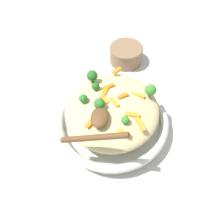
{
  "coord_description": "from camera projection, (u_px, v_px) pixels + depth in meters",
  "views": [
    {
      "loc": [
        -0.32,
        -0.04,
        0.51
      ],
      "look_at": [
        0.0,
        0.0,
        0.07
      ],
      "focal_mm": 35.29,
      "sensor_mm": 36.0,
      "label": 1
    }
  ],
  "objects": [
    {
      "name": "carrot_piece_5",
      "position": [
        132.0,
        115.0,
        0.49
      ],
      "size": [
        0.01,
        0.03,
        0.01
      ],
      "primitive_type": "cube",
      "rotation": [
        0.0,
        0.0,
        4.64
      ],
      "color": "orange",
      "rests_on": "pasta_mound"
    },
    {
      "name": "carrot_piece_7",
      "position": [
        115.0,
        102.0,
        0.51
      ],
      "size": [
        0.03,
        0.03,
        0.01
      ],
      "primitive_type": "cube",
      "rotation": [
        0.0,
        0.0,
        3.85
      ],
      "color": "orange",
      "rests_on": "pasta_mound"
    },
    {
      "name": "broccoli_floret_2",
      "position": [
        100.0,
        104.0,
        0.49
      ],
      "size": [
        0.03,
        0.03,
        0.03
      ],
      "color": "#296820",
      "rests_on": "pasta_mound"
    },
    {
      "name": "ground_plane",
      "position": [
        112.0,
        127.0,
        0.61
      ],
      "size": [
        2.4,
        2.4,
        0.0
      ],
      "primitive_type": "plane",
      "color": "beige"
    },
    {
      "name": "pasta_mound",
      "position": [
        112.0,
        110.0,
        0.54
      ],
      "size": [
        0.24,
        0.23,
        0.07
      ],
      "primitive_type": "ellipsoid",
      "color": "#DBC689",
      "rests_on": "serving_bowl"
    },
    {
      "name": "broccoli_floret_4",
      "position": [
        151.0,
        90.0,
        0.52
      ],
      "size": [
        0.03,
        0.03,
        0.03
      ],
      "color": "#377928",
      "rests_on": "pasta_mound"
    },
    {
      "name": "companion_bowl",
      "position": [
        126.0,
        54.0,
        0.74
      ],
      "size": [
        0.11,
        0.11,
        0.06
      ],
      "color": "#8C6B4C",
      "rests_on": "ground_plane"
    },
    {
      "name": "carrot_piece_1",
      "position": [
        105.0,
        100.0,
        0.51
      ],
      "size": [
        0.03,
        0.02,
        0.01
      ],
      "primitive_type": "cube",
      "rotation": [
        0.0,
        0.0,
        0.64
      ],
      "color": "orange",
      "rests_on": "pasta_mound"
    },
    {
      "name": "serving_bowl",
      "position": [
        112.0,
        121.0,
        0.58
      ],
      "size": [
        0.3,
        0.3,
        0.05
      ],
      "color": "silver",
      "rests_on": "ground_plane"
    },
    {
      "name": "carrot_piece_8",
      "position": [
        138.0,
        95.0,
        0.53
      ],
      "size": [
        0.02,
        0.03,
        0.01
      ],
      "primitive_type": "cube",
      "rotation": [
        0.0,
        0.0,
        4.43
      ],
      "color": "orange",
      "rests_on": "pasta_mound"
    },
    {
      "name": "carrot_piece_6",
      "position": [
        91.0,
        123.0,
        0.48
      ],
      "size": [
        0.03,
        0.02,
        0.01
      ],
      "primitive_type": "cube",
      "rotation": [
        0.0,
        0.0,
        5.71
      ],
      "color": "orange",
      "rests_on": "pasta_mound"
    },
    {
      "name": "broccoli_floret_5",
      "position": [
        83.0,
        99.0,
        0.51
      ],
      "size": [
        0.02,
        0.02,
        0.02
      ],
      "color": "#296820",
      "rests_on": "pasta_mound"
    },
    {
      "name": "broccoli_floret_0",
      "position": [
        92.0,
        76.0,
        0.55
      ],
      "size": [
        0.03,
        0.03,
        0.03
      ],
      "color": "#205B1C",
      "rests_on": "pasta_mound"
    },
    {
      "name": "carrot_piece_10",
      "position": [
        123.0,
        96.0,
        0.52
      ],
      "size": [
        0.02,
        0.03,
        0.01
      ],
      "primitive_type": "cube",
      "rotation": [
        0.0,
        0.0,
        5.34
      ],
      "color": "orange",
      "rests_on": "pasta_mound"
    },
    {
      "name": "carrot_piece_2",
      "position": [
        140.0,
        123.0,
        0.48
      ],
      "size": [
        0.04,
        0.03,
        0.01
      ],
      "primitive_type": "cube",
      "rotation": [
        0.0,
        0.0,
        3.63
      ],
      "color": "orange",
      "rests_on": "pasta_mound"
    },
    {
      "name": "serving_spoon",
      "position": [
        98.0,
        123.0,
        0.46
      ],
      "size": [
        0.1,
        0.14,
        0.07
      ],
      "color": "brown",
      "rests_on": "pasta_mound"
    },
    {
      "name": "carrot_piece_9",
      "position": [
        104.0,
        93.0,
        0.53
      ],
      "size": [
        0.04,
        0.02,
        0.01
      ],
      "primitive_type": "cube",
      "rotation": [
        0.0,
        0.0,
        6.07
      ],
      "color": "orange",
      "rests_on": "pasta_mound"
    },
    {
      "name": "carrot_piece_3",
      "position": [
        108.0,
        87.0,
        0.54
      ],
      "size": [
        0.03,
        0.03,
        0.01
      ],
      "primitive_type": "cube",
      "rotation": [
        0.0,
        0.0,
        2.22
      ],
      "color": "orange",
      "rests_on": "pasta_mound"
    },
    {
      "name": "broccoli_floret_1",
      "position": [
        96.0,
        86.0,
        0.53
      ],
      "size": [
        0.02,
        0.02,
        0.02
      ],
      "color": "#205B1C",
      "rests_on": "pasta_mound"
    },
    {
      "name": "carrot_piece_0",
      "position": [
        116.0,
        71.0,
        0.58
      ],
      "size": [
        0.03,
        0.02,
        0.01
      ],
      "primitive_type": "cube",
      "rotation": [
        0.0,
        0.0,
        2.51
      ],
      "color": "orange",
      "rests_on": "pasta_mound"
    },
    {
      "name": "broccoli_floret_3",
      "position": [
        125.0,
        120.0,
        0.48
      ],
      "size": [
        0.02,
        0.02,
        0.02
      ],
      "color": "#377928",
      "rests_on": "pasta_mound"
    },
    {
      "name": "carrot_piece_4",
      "position": [
        123.0,
        133.0,
        0.47
      ],
      "size": [
        0.02,
        0.03,
        0.01
      ],
      "primitive_type": "cube",
      "rotation": [
        0.0,
        0.0,
        4.4
      ],
      "color": "orange",
      "rests_on": "pasta_mound"
    }
  ]
}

